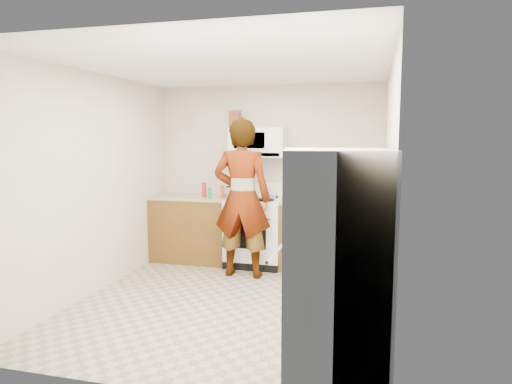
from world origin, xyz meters
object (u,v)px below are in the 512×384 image
(saucepan, at_px, (244,190))
(gas_range, at_px, (256,230))
(person, at_px, (242,198))
(microwave, at_px, (258,142))
(fridge, at_px, (334,273))
(kettle, at_px, (325,192))

(saucepan, bearing_deg, gas_range, -38.04)
(gas_range, xyz_separation_m, person, (-0.04, -0.54, 0.52))
(microwave, bearing_deg, fridge, -66.62)
(fridge, bearing_deg, person, 109.98)
(gas_range, distance_m, microwave, 1.22)
(fridge, bearing_deg, gas_range, 104.61)
(saucepan, bearing_deg, fridge, -63.56)
(microwave, xyz_separation_m, person, (-0.04, -0.67, -0.69))
(microwave, distance_m, kettle, 1.14)
(person, bearing_deg, fridge, 117.85)
(gas_range, bearing_deg, microwave, 90.00)
(gas_range, height_order, fridge, fridge)
(person, bearing_deg, kettle, -145.57)
(microwave, relative_size, person, 0.38)
(gas_range, relative_size, fridge, 0.66)
(person, relative_size, fridge, 1.18)
(gas_range, relative_size, saucepan, 4.67)
(gas_range, bearing_deg, fridge, -65.72)
(kettle, height_order, saucepan, kettle)
(microwave, relative_size, fridge, 0.45)
(microwave, bearing_deg, kettle, 2.17)
(fridge, distance_m, kettle, 3.13)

